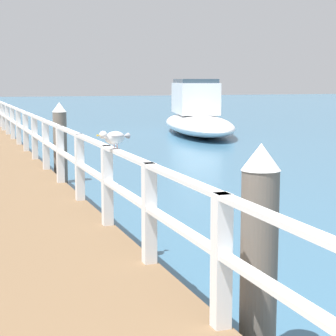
% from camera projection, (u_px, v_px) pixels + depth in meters
% --- Properties ---
extents(pier_railing, '(0.12, 23.28, 0.96)m').
position_uv_depth(pier_railing, '(46.00, 139.00, 12.02)').
color(pier_railing, white).
rests_on(pier_railing, pier_deck).
extents(dock_piling_near, '(0.29, 0.29, 1.67)m').
position_uv_depth(dock_piling_near, '(259.00, 253.00, 4.59)').
color(dock_piling_near, '#6B6056').
rests_on(dock_piling_near, ground_plane).
extents(dock_piling_far, '(0.29, 0.29, 1.67)m').
position_uv_depth(dock_piling_far, '(60.00, 142.00, 12.71)').
color(dock_piling_far, '#6B6056').
rests_on(dock_piling_far, ground_plane).
extents(seagull_foreground, '(0.44, 0.27, 0.21)m').
position_uv_depth(seagull_foreground, '(114.00, 137.00, 6.94)').
color(seagull_foreground, white).
rests_on(seagull_foreground, pier_railing).
extents(boat_2, '(4.08, 8.49, 2.15)m').
position_uv_depth(boat_2, '(197.00, 115.00, 24.49)').
color(boat_2, white).
rests_on(boat_2, ground_plane).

